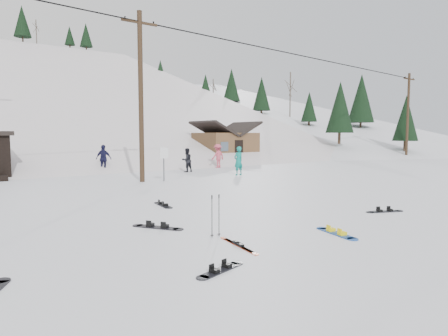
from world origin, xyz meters
TOP-DOWN VIEW (x-y plane):
  - ground at (0.00, 0.00)m, footprint 200.00×200.00m
  - ski_slope at (0.00, 55.00)m, footprint 60.00×85.24m
  - ridge_right at (38.00, 50.00)m, footprint 45.66×93.98m
  - treeline_right at (36.00, 42.00)m, footprint 20.00×60.00m
  - utility_pole at (2.00, 14.00)m, footprint 2.00×0.26m
  - utility_pole_right at (34.00, 17.00)m, footprint 2.00×0.26m
  - trail_sign at (3.10, 13.58)m, footprint 0.50×0.09m
  - cabin at (15.00, 24.00)m, footprint 5.39×4.40m
  - hero_snowboard at (1.20, 0.54)m, footprint 0.55×1.46m
  - hero_skis at (-1.53, 1.17)m, footprint 0.35×1.62m
  - ski_poles at (-1.47, 2.17)m, footprint 0.29×0.08m
  - board_scatter_a at (-2.83, 0.06)m, footprint 1.24×0.51m
  - board_scatter_b at (-2.21, 3.88)m, footprint 0.98×1.36m
  - board_scatter_d at (4.89, 1.47)m, footprint 1.26×0.68m
  - board_scatter_f at (-0.48, 6.88)m, footprint 0.43×1.44m
  - skier_teal at (8.36, 13.67)m, footprint 0.68×0.47m
  - skier_dark at (6.83, 17.39)m, footprint 0.86×0.71m
  - skier_pink at (10.60, 19.05)m, footprint 1.27×0.85m
  - skier_navy at (2.15, 20.33)m, footprint 1.08×1.12m

SIDE VIEW (x-z plane):
  - ski_slope at x=0.00m, z-range -44.99..20.99m
  - ridge_right at x=38.00m, z-range -38.30..16.30m
  - ground at x=0.00m, z-range 0.00..0.00m
  - treeline_right at x=36.00m, z-range -5.00..5.00m
  - board_scatter_a at x=-2.83m, z-range -0.02..0.07m
  - hero_skis at x=-1.53m, z-range -0.02..0.07m
  - board_scatter_d at x=4.89m, z-range -0.02..0.07m
  - board_scatter_f at x=-0.48m, z-range -0.02..0.08m
  - hero_snowboard at x=1.20m, z-range -0.03..0.08m
  - board_scatter_b at x=-2.21m, z-range -0.03..0.08m
  - ski_poles at x=-1.47m, z-range 0.01..1.08m
  - skier_dark at x=6.83m, z-range 0.00..1.62m
  - skier_teal at x=8.36m, z-range 0.00..1.81m
  - skier_pink at x=10.60m, z-range 0.00..1.82m
  - skier_navy at x=2.15m, z-range 0.00..1.87m
  - trail_sign at x=3.10m, z-range 0.35..2.20m
  - cabin at x=15.00m, z-range -0.40..3.37m
  - utility_pole at x=2.00m, z-range 0.18..9.18m
  - utility_pole_right at x=34.00m, z-range 0.18..9.18m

